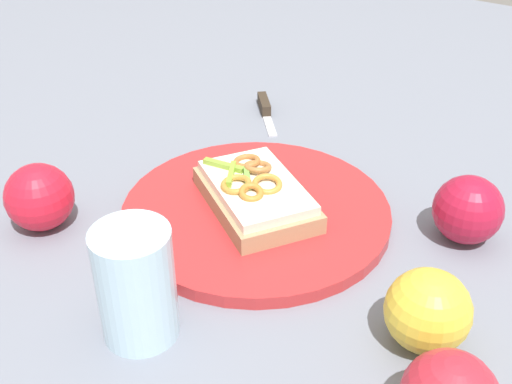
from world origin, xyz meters
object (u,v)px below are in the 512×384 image
at_px(apple_2, 468,210).
at_px(drinking_glass, 136,284).
at_px(apple_1, 39,197).
at_px(apple_3, 428,311).
at_px(knife, 265,108).
at_px(plate, 256,212).
at_px(sandwich, 255,194).

bearing_deg(apple_2, drinking_glass, 146.76).
bearing_deg(apple_1, apple_3, -80.89).
relative_size(apple_1, knife, 0.79).
distance_m(apple_1, knife, 0.39).
distance_m(plate, knife, 0.28).
distance_m(plate, sandwich, 0.02).
bearing_deg(plate, apple_2, -65.96).
height_order(apple_1, apple_3, same).
distance_m(apple_3, knife, 0.49).
relative_size(sandwich, knife, 1.90).
xyz_separation_m(apple_1, knife, (0.38, -0.05, -0.03)).
relative_size(sandwich, apple_2, 2.44).
height_order(apple_2, drinking_glass, drinking_glass).
relative_size(apple_2, knife, 0.78).
height_order(sandwich, knife, sandwich).
bearing_deg(apple_3, plate, 71.35).
height_order(apple_1, apple_2, same).
bearing_deg(plate, apple_3, -108.65).
bearing_deg(plate, knife, 30.91).
relative_size(sandwich, apple_1, 2.41).
relative_size(plate, apple_2, 4.09).
relative_size(sandwich, drinking_glass, 1.64).
relative_size(sandwich, apple_3, 2.40).
bearing_deg(apple_3, sandwich, 71.38).
bearing_deg(knife, apple_1, -48.88).
bearing_deg(sandwich, apple_3, 14.37).
distance_m(plate, apple_1, 0.24).
bearing_deg(apple_3, apple_1, 99.11).
bearing_deg(apple_2, knife, 68.12).
xyz_separation_m(apple_3, knife, (0.32, 0.38, -0.03)).
bearing_deg(apple_3, apple_2, 6.93).
relative_size(apple_1, drinking_glass, 0.68).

